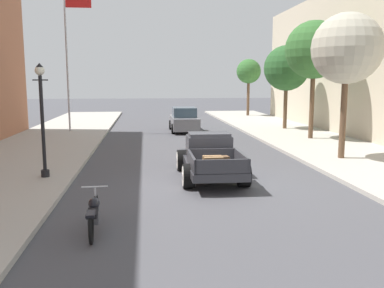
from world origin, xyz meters
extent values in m
plane|color=#47474C|center=(0.00, 0.00, 0.00)|extent=(140.00, 140.00, 0.00)
cube|color=#333338|center=(0.25, 1.07, 0.54)|extent=(1.80, 4.92, 0.24)
cube|color=#333338|center=(0.25, 1.42, 1.06)|extent=(1.57, 1.11, 0.80)
cube|color=#333338|center=(0.25, 1.37, 1.52)|extent=(1.44, 0.95, 0.12)
cube|color=#3D4C5B|center=(0.26, 1.99, 1.22)|extent=(1.33, 0.05, 0.44)
cube|color=#333338|center=(0.26, 2.72, 0.92)|extent=(1.33, 1.51, 0.52)
cube|color=silver|center=(0.27, 3.52, 0.90)|extent=(0.68, 0.11, 0.47)
cube|color=#333338|center=(0.23, -0.33, 0.68)|extent=(1.71, 2.12, 0.04)
cube|color=#333338|center=(-0.58, -0.32, 0.90)|extent=(0.10, 2.10, 0.44)
cube|color=#333338|center=(1.04, -0.33, 0.90)|extent=(0.10, 2.10, 0.44)
cube|color=#333338|center=(0.22, -1.34, 0.90)|extent=(1.62, 0.09, 0.44)
cube|color=#333338|center=(0.24, 0.68, 0.90)|extent=(1.62, 0.09, 0.44)
cylinder|color=black|center=(-0.64, 2.43, 0.40)|extent=(0.37, 0.80, 0.80)
cylinder|color=silver|center=(-0.82, 2.43, 0.40)|extent=(0.02, 0.66, 0.66)
cylinder|color=silver|center=(-0.83, 2.43, 0.40)|extent=(0.02, 0.24, 0.24)
cylinder|color=black|center=(1.16, 2.41, 0.40)|extent=(0.37, 0.80, 0.80)
cylinder|color=silver|center=(1.34, 2.41, 0.40)|extent=(0.02, 0.66, 0.66)
cylinder|color=silver|center=(1.35, 2.41, 0.40)|extent=(0.02, 0.24, 0.24)
cylinder|color=black|center=(-0.66, -0.27, 0.40)|extent=(0.37, 0.80, 0.80)
cylinder|color=silver|center=(-0.85, -0.26, 0.40)|extent=(0.02, 0.66, 0.66)
cylinder|color=silver|center=(-0.86, -0.26, 0.40)|extent=(0.02, 0.24, 0.24)
cylinder|color=black|center=(1.13, -0.28, 0.40)|extent=(0.37, 0.80, 0.80)
cylinder|color=silver|center=(1.32, -0.28, 0.40)|extent=(0.02, 0.66, 0.66)
cylinder|color=silver|center=(1.33, -0.28, 0.40)|extent=(0.02, 0.24, 0.24)
cube|color=olive|center=(0.05, -0.67, 0.90)|extent=(0.60, 0.45, 0.40)
cube|color=#3D2D1E|center=(0.05, -0.67, 0.90)|extent=(0.62, 0.06, 0.42)
cube|color=brown|center=(0.46, -0.03, 0.84)|extent=(0.47, 0.37, 0.28)
torus|color=black|center=(-3.24, -3.16, 0.33)|extent=(0.10, 0.67, 0.67)
torus|color=black|center=(-3.18, -4.61, 0.33)|extent=(0.10, 0.67, 0.67)
cube|color=#4C4C51|center=(-3.21, -3.94, 0.38)|extent=(0.26, 0.45, 0.28)
ellipsoid|color=black|center=(-3.22, -3.69, 0.61)|extent=(0.28, 0.53, 0.24)
cube|color=black|center=(-3.20, -4.19, 0.53)|extent=(0.24, 0.57, 0.10)
cylinder|color=silver|center=(-3.24, -3.22, 0.64)|extent=(0.06, 0.25, 0.58)
cylinder|color=silver|center=(-3.23, -3.34, 0.91)|extent=(0.62, 0.06, 0.04)
cube|color=black|center=(-3.18, -4.61, 0.66)|extent=(0.20, 0.41, 0.06)
cube|color=slate|center=(0.61, 14.91, 0.61)|extent=(1.72, 4.30, 0.80)
cube|color=#384C5B|center=(0.61, 14.76, 1.33)|extent=(1.52, 2.00, 0.64)
cylinder|color=black|center=(-0.21, 16.20, 0.33)|extent=(0.22, 0.66, 0.66)
cylinder|color=black|center=(1.44, 16.20, 0.33)|extent=(0.22, 0.66, 0.66)
cylinder|color=black|center=(-0.21, 13.62, 0.33)|extent=(0.22, 0.66, 0.66)
cylinder|color=black|center=(1.44, 13.62, 0.33)|extent=(0.22, 0.66, 0.66)
cylinder|color=black|center=(-5.46, 1.26, 0.27)|extent=(0.28, 0.28, 0.24)
cylinder|color=black|center=(-5.46, 1.26, 1.99)|extent=(0.12, 0.12, 3.20)
cylinder|color=black|center=(-5.46, 1.26, 3.44)|extent=(0.50, 0.04, 0.04)
sphere|color=silver|center=(-5.46, 1.26, 3.75)|extent=(0.32, 0.32, 0.32)
cone|color=black|center=(-5.46, 1.26, 3.93)|extent=(0.24, 0.24, 0.14)
cylinder|color=#B2B2B7|center=(-6.95, 14.70, 4.65)|extent=(0.12, 0.12, 9.00)
cylinder|color=brown|center=(6.31, 3.50, 1.89)|extent=(0.26, 0.26, 3.49)
sphere|color=#ADA893|center=(6.31, 3.50, 4.74)|extent=(2.92, 2.92, 2.92)
cylinder|color=brown|center=(7.44, 9.63, 2.04)|extent=(0.26, 0.26, 3.78)
sphere|color=#33662D|center=(7.44, 9.63, 5.14)|extent=(3.23, 3.23, 3.23)
cylinder|color=brown|center=(7.63, 14.65, 1.64)|extent=(0.26, 0.26, 2.98)
sphere|color=#285628|center=(7.63, 14.65, 4.28)|extent=(3.09, 3.09, 3.09)
cylinder|color=brown|center=(7.79, 25.75, 1.81)|extent=(0.26, 0.26, 3.32)
sphere|color=#33662D|center=(7.79, 25.75, 4.33)|extent=(2.29, 2.29, 2.29)
camera|label=1|loc=(-2.01, -13.14, 3.40)|focal=38.80mm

